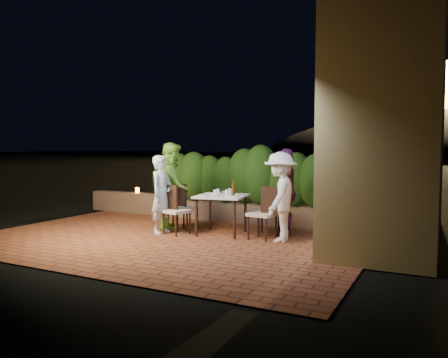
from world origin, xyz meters
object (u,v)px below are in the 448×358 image
Objects in this scene: chair_right_front at (262,213)px; dining_table at (222,215)px; bowl at (226,192)px; chair_left_front at (177,210)px; diner_purple at (286,192)px; diner_green at (173,186)px; chair_right_back at (269,212)px; beer_bottle at (233,187)px; diner_white at (280,197)px; diner_blue at (162,194)px; chair_left_back at (185,207)px; parapet_lamp at (137,190)px.

dining_table is at bearing 2.12° from chair_right_front.
bowl is 0.19× the size of chair_right_front.
diner_purple is (1.89, 0.86, 0.35)m from chair_left_front.
dining_table is 0.55× the size of diner_purple.
chair_right_front is 2.09m from diner_green.
diner_purple is (0.30, 0.12, 0.38)m from chair_right_back.
beer_bottle is at bearing -117.12° from diner_green.
chair_right_back is 0.69m from diner_white.
chair_right_back is at bearing -67.52° from diner_blue.
diner_green is (-2.04, 0.19, 0.40)m from chair_right_front.
diner_blue is (-0.31, -0.05, 0.29)m from chair_left_front.
chair_left_back is (-1.10, 0.04, -0.44)m from beer_bottle.
diner_green reaches higher than beer_bottle.
beer_bottle is 1.40m from diner_green.
diner_purple is (-0.09, 0.57, 0.03)m from diner_white.
chair_right_back is (1.69, 0.26, -0.02)m from chair_left_back.
diner_blue is 2.38m from diner_purple.
diner_green is at bearing 174.92° from dining_table.
chair_right_front is 4.40m from parapet_lamp.
diner_green reaches higher than diner_purple.
diner_purple is (0.89, 0.43, -0.08)m from beer_bottle.
diner_white is (2.08, -0.19, 0.33)m from chair_left_back.
parapet_lamp is (-3.22, 1.54, 0.20)m from dining_table.
chair_left_front is 0.57× the size of diner_purple.
chair_left_back is at bearing -1.98° from chair_right_back.
diner_white is at bearing -173.09° from chair_right_front.
diner_white reaches higher than parapet_lamp.
chair_left_front is at bearing -156.17° from beer_bottle.
diner_blue reaches higher than parapet_lamp.
diner_white is (0.98, -0.15, -0.11)m from beer_bottle.
chair_right_front is 0.46m from diner_white.
parapet_lamp is at bearing 29.82° from diner_green.
diner_white is 4.72m from parapet_lamp.
diner_green is at bearing 2.47° from chair_right_front.
bowl is at bearing -98.92° from diner_purple.
bowl is (-0.06, 0.29, 0.40)m from dining_table.
chair_right_back is (1.59, 0.74, -0.03)m from chair_left_front.
diner_purple is (1.99, 0.38, 0.36)m from chair_left_back.
parapet_lamp is at bearing 47.16° from diner_blue.
diner_green reaches higher than chair_left_front.
diner_purple reaches higher than diner_white.
beer_bottle is 0.78m from chair_right_front.
chair_left_front reaches higher than dining_table.
diner_white reaches higher than chair_left_front.
parapet_lamp is at bearing -26.97° from chair_right_back.
diner_purple is at bearing 23.35° from dining_table.
chair_left_back is (-0.87, 0.10, 0.08)m from dining_table.
chair_left_back is (-0.11, 0.48, -0.00)m from chair_left_front.
diner_green is (-1.40, 0.05, -0.02)m from beer_bottle.
diner_purple is at bearing -67.52° from diner_blue.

